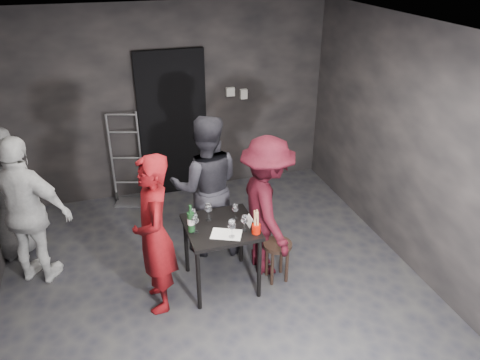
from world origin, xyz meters
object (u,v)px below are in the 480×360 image
object	(u,v)px
woman_black	(206,177)
bystander_grey	(5,189)
hand_truck	(130,186)
man_maroon	(267,202)
stool	(277,251)
tasting_table	(221,233)
wine_bottle	(191,221)
breadstick_cup	(256,222)
server_red	(153,227)
bystander_cream	(25,204)

from	to	relation	value
woman_black	bystander_grey	distance (m)	2.30
woman_black	hand_truck	bearing A→B (deg)	-50.20
man_maroon	hand_truck	bearing A→B (deg)	34.45
stool	bystander_grey	distance (m)	3.17
man_maroon	bystander_grey	world-z (taller)	man_maroon
stool	woman_black	bearing A→B (deg)	126.77
tasting_table	wine_bottle	size ratio (longest dim) A/B	2.50
breadstick_cup	stool	bearing A→B (deg)	24.90
server_red	man_maroon	world-z (taller)	server_red
hand_truck	wine_bottle	bearing A→B (deg)	-60.19
hand_truck	bystander_cream	distance (m)	1.98
bystander_grey	bystander_cream	bearing A→B (deg)	76.65
hand_truck	bystander_cream	size ratio (longest dim) A/B	0.69
server_red	bystander_grey	size ratio (longest dim) A/B	1.09
bystander_grey	breadstick_cup	size ratio (longest dim) A/B	6.15
hand_truck	wine_bottle	xyz separation A→B (m)	(0.48, -2.17, 0.63)
server_red	woman_black	xyz separation A→B (m)	(0.70, 0.80, 0.05)
bystander_grey	woman_black	bearing A→B (deg)	125.71
server_red	woman_black	bearing A→B (deg)	138.43
hand_truck	breadstick_cup	size ratio (longest dim) A/B	4.77
wine_bottle	breadstick_cup	world-z (taller)	wine_bottle
server_red	man_maroon	xyz separation A→B (m)	(1.24, 0.23, -0.07)
stool	woman_black	distance (m)	1.16
tasting_table	woman_black	size ratio (longest dim) A/B	0.38
wine_bottle	breadstick_cup	bearing A→B (deg)	-19.99
man_maroon	wine_bottle	world-z (taller)	man_maroon
stool	server_red	xyz separation A→B (m)	(-1.29, -0.01, 0.57)
hand_truck	breadstick_cup	bearing A→B (deg)	-48.06
stool	wine_bottle	xyz separation A→B (m)	(-0.91, 0.09, 0.50)
woman_black	man_maroon	bearing A→B (deg)	144.66
wine_bottle	server_red	bearing A→B (deg)	-166.13
stool	bystander_grey	xyz separation A→B (m)	(-2.80, 1.40, 0.49)
server_red	bystander_cream	xyz separation A→B (m)	(-1.21, 0.79, 0.02)
man_maroon	breadstick_cup	size ratio (longest dim) A/B	6.24
server_red	breadstick_cup	world-z (taller)	server_red
hand_truck	server_red	bearing A→B (deg)	-70.16
tasting_table	wine_bottle	bearing A→B (deg)	-177.77
wine_bottle	man_maroon	bearing A→B (deg)	9.12
stool	woman_black	xyz separation A→B (m)	(-0.59, 0.79, 0.61)
man_maroon	breadstick_cup	world-z (taller)	man_maroon
bystander_cream	breadstick_cup	bearing A→B (deg)	-175.49
man_maroon	bystander_grey	xyz separation A→B (m)	(-2.75, 1.17, -0.01)
woman_black	bystander_grey	world-z (taller)	woman_black
bystander_cream	woman_black	bearing A→B (deg)	-152.71
stool	breadstick_cup	bearing A→B (deg)	-155.10
tasting_table	man_maroon	distance (m)	0.60
stool	bystander_grey	world-z (taller)	bystander_grey
server_red	stool	bearing A→B (deg)	90.25
tasting_table	breadstick_cup	world-z (taller)	breadstick_cup
stool	breadstick_cup	xyz separation A→B (m)	(-0.30, -0.14, 0.51)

